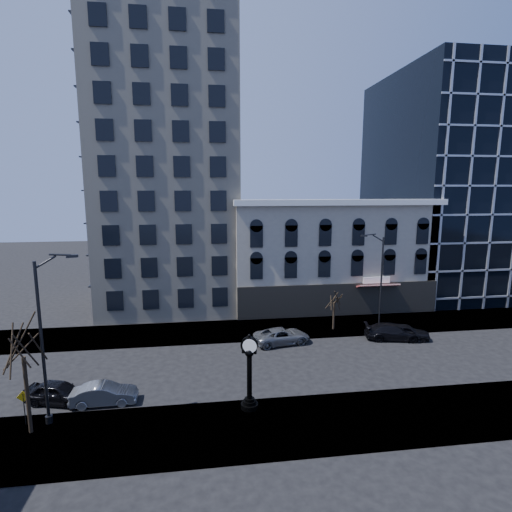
{
  "coord_description": "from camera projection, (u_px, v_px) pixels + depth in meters",
  "views": [
    {
      "loc": [
        -2.51,
        -28.75,
        13.62
      ],
      "look_at": [
        2.0,
        4.0,
        8.0
      ],
      "focal_mm": 28.0,
      "sensor_mm": 36.0,
      "label": 1
    }
  ],
  "objects": [
    {
      "name": "car_far_c",
      "position": [
        406.0,
        332.0,
        36.38
      ],
      "size": [
        4.45,
        2.75,
        1.42
      ],
      "primitive_type": "imported",
      "rotation": [
        0.0,
        0.0,
        1.29
      ],
      "color": "black",
      "rests_on": "ground"
    },
    {
      "name": "street_lamp_near",
      "position": [
        52.0,
        294.0,
        22.24
      ],
      "size": [
        2.59,
        0.86,
        10.15
      ],
      "rotation": [
        0.0,
        0.0,
        0.22
      ],
      "color": "black",
      "rests_on": "sidewalk_near"
    },
    {
      "name": "bare_tree_near",
      "position": [
        22.0,
        340.0,
        21.47
      ],
      "size": [
        4.19,
        4.19,
        7.2
      ],
      "color": "black",
      "rests_on": "sidewalk_near"
    },
    {
      "name": "sidewalk_near",
      "position": [
        250.0,
        428.0,
        22.88
      ],
      "size": [
        160.0,
        6.0,
        0.12
      ],
      "primitive_type": "cube",
      "color": "gray",
      "rests_on": "ground"
    },
    {
      "name": "warning_sign",
      "position": [
        24.0,
        402.0,
        22.85
      ],
      "size": [
        0.67,
        0.19,
        2.08
      ],
      "rotation": [
        0.0,
        0.0,
        0.24
      ],
      "color": "black",
      "rests_on": "sidewalk_near"
    },
    {
      "name": "car_near_b",
      "position": [
        104.0,
        394.0,
        25.43
      ],
      "size": [
        4.11,
        1.52,
        1.34
      ],
      "primitive_type": "imported",
      "rotation": [
        0.0,
        0.0,
        1.6
      ],
      "color": "#595B60",
      "rests_on": "ground"
    },
    {
      "name": "victorian_row",
      "position": [
        326.0,
        254.0,
        46.83
      ],
      "size": [
        22.6,
        11.19,
        12.5
      ],
      "color": "#AAA08C",
      "rests_on": "ground"
    },
    {
      "name": "car_far_b",
      "position": [
        393.0,
        332.0,
        36.33
      ],
      "size": [
        5.27,
        2.95,
        1.44
      ],
      "primitive_type": "imported",
      "rotation": [
        0.0,
        0.0,
        1.37
      ],
      "color": "black",
      "rests_on": "ground"
    },
    {
      "name": "bare_tree_far",
      "position": [
        334.0,
        297.0,
        38.25
      ],
      "size": [
        2.5,
        2.5,
        4.3
      ],
      "color": "black",
      "rests_on": "sidewalk_far"
    },
    {
      "name": "street_lamp_far",
      "position": [
        375.0,
        257.0,
        37.23
      ],
      "size": [
        2.47,
        0.38,
        9.54
      ],
      "rotation": [
        0.0,
        0.0,
        3.12
      ],
      "color": "black",
      "rests_on": "sidewalk_far"
    },
    {
      "name": "sidewalk_far",
      "position": [
        230.0,
        331.0,
        38.5
      ],
      "size": [
        160.0,
        6.0,
        0.12
      ],
      "primitive_type": "cube",
      "color": "gray",
      "rests_on": "ground"
    },
    {
      "name": "street_clock",
      "position": [
        249.0,
        375.0,
        24.48
      ],
      "size": [
        1.1,
        1.1,
        4.83
      ],
      "rotation": [
        0.0,
        0.0,
        -0.32
      ],
      "color": "black",
      "rests_on": "sidewalk_near"
    },
    {
      "name": "glass_office",
      "position": [
        462.0,
        185.0,
        53.08
      ],
      "size": [
        20.0,
        20.15,
        28.0
      ],
      "color": "black",
      "rests_on": "ground"
    },
    {
      "name": "car_far_a",
      "position": [
        282.0,
        336.0,
        35.36
      ],
      "size": [
        5.3,
        3.11,
        1.38
      ],
      "primitive_type": "imported",
      "rotation": [
        0.0,
        0.0,
        1.74
      ],
      "color": "#595B60",
      "rests_on": "ground"
    },
    {
      "name": "cream_tower",
      "position": [
        167.0,
        137.0,
        45.08
      ],
      "size": [
        15.9,
        15.4,
        42.5
      ],
      "color": "beige",
      "rests_on": "ground"
    },
    {
      "name": "car_near_a",
      "position": [
        58.0,
        392.0,
        25.54
      ],
      "size": [
        4.5,
        2.75,
        1.43
      ],
      "primitive_type": "imported",
      "rotation": [
        0.0,
        0.0,
        1.3
      ],
      "color": "black",
      "rests_on": "ground"
    },
    {
      "name": "ground",
      "position": [
        237.0,
        368.0,
        30.7
      ],
      "size": [
        160.0,
        160.0,
        0.0
      ],
      "primitive_type": "plane",
      "color": "black",
      "rests_on": "ground"
    }
  ]
}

